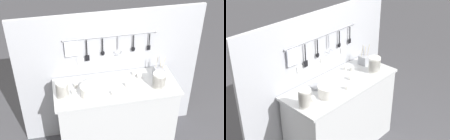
# 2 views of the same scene
# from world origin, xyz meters

# --- Properties ---
(counter) EXTENTS (1.37, 0.56, 0.91)m
(counter) POSITION_xyz_m (0.00, 0.00, 0.46)
(counter) COLOR #B7BABC
(counter) RESTS_ON ground
(back_wall) EXTENTS (2.17, 0.11, 1.66)m
(back_wall) POSITION_xyz_m (-0.00, 0.32, 0.83)
(back_wall) COLOR #A8AAB2
(back_wall) RESTS_ON ground
(bowl_stack_wide_centre) EXTENTS (0.14, 0.14, 0.18)m
(bowl_stack_wide_centre) POSITION_xyz_m (0.45, -0.11, 1.00)
(bowl_stack_wide_centre) COLOR silver
(bowl_stack_wide_centre) RESTS_ON counter
(bowl_stack_nested_right) EXTENTS (0.13, 0.13, 0.19)m
(bowl_stack_nested_right) POSITION_xyz_m (-0.58, -0.06, 1.01)
(bowl_stack_nested_right) COLOR silver
(bowl_stack_nested_right) RESTS_ON counter
(plate_stack) EXTENTS (0.22, 0.22, 0.12)m
(plate_stack) POSITION_xyz_m (-0.29, -0.09, 0.97)
(plate_stack) COLOR silver
(plate_stack) RESTS_ON counter
(steel_mixing_bowl) EXTENTS (0.13, 0.13, 0.03)m
(steel_mixing_bowl) POSITION_xyz_m (-0.27, 0.12, 0.92)
(steel_mixing_bowl) COLOR #93969E
(steel_mixing_bowl) RESTS_ON counter
(cutlery_caddy) EXTENTS (0.11, 0.11, 0.26)m
(cutlery_caddy) POSITION_xyz_m (0.52, 0.10, 0.97)
(cutlery_caddy) COLOR #93969E
(cutlery_caddy) RESTS_ON counter
(cup_mid_row) EXTENTS (0.05, 0.05, 0.05)m
(cup_mid_row) POSITION_xyz_m (0.25, 0.17, 0.93)
(cup_mid_row) COLOR silver
(cup_mid_row) RESTS_ON counter
(cup_edge_far) EXTENTS (0.05, 0.05, 0.05)m
(cup_edge_far) POSITION_xyz_m (-0.16, 0.02, 0.93)
(cup_edge_far) COLOR silver
(cup_edge_far) RESTS_ON counter
(cup_front_right) EXTENTS (0.05, 0.05, 0.05)m
(cup_front_right) POSITION_xyz_m (-0.06, -0.14, 0.93)
(cup_front_right) COLOR silver
(cup_front_right) RESTS_ON counter
(cup_front_left) EXTENTS (0.05, 0.05, 0.05)m
(cup_front_left) POSITION_xyz_m (-0.47, -0.04, 0.93)
(cup_front_left) COLOR silver
(cup_front_left) RESTS_ON counter
(cup_by_caddy) EXTENTS (0.05, 0.05, 0.05)m
(cup_by_caddy) POSITION_xyz_m (0.29, 0.10, 0.93)
(cup_by_caddy) COLOR silver
(cup_by_caddy) RESTS_ON counter
(cup_back_left) EXTENTS (0.05, 0.05, 0.05)m
(cup_back_left) POSITION_xyz_m (-0.43, 0.09, 0.93)
(cup_back_left) COLOR silver
(cup_back_left) RESTS_ON counter
(cup_centre) EXTENTS (0.05, 0.05, 0.05)m
(cup_centre) POSITION_xyz_m (0.12, -0.03, 0.93)
(cup_centre) COLOR silver
(cup_centre) RESTS_ON counter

